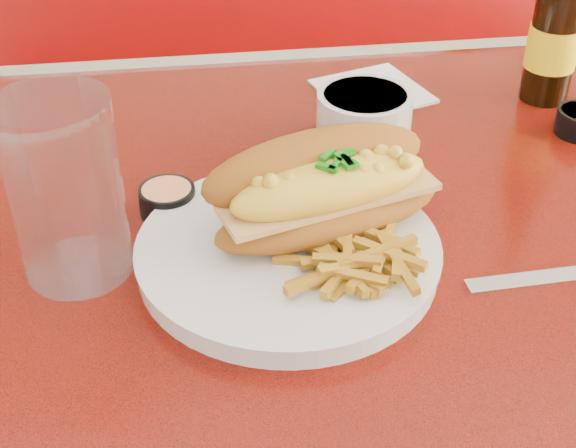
{
  "coord_description": "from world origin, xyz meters",
  "views": [
    {
      "loc": [
        -0.22,
        -0.56,
        1.2
      ],
      "look_at": [
        -0.15,
        -0.02,
        0.81
      ],
      "focal_mm": 50.0,
      "sensor_mm": 36.0,
      "label": 1
    }
  ],
  "objects": [
    {
      "name": "mac_hoagie",
      "position": [
        -0.11,
        0.0,
        0.83
      ],
      "size": [
        0.23,
        0.15,
        0.09
      ],
      "rotation": [
        0.0,
        0.0,
        0.28
      ],
      "color": "#A35E1A",
      "rests_on": "dinner_plate"
    },
    {
      "name": "fork",
      "position": [
        -0.08,
        -0.02,
        0.79
      ],
      "size": [
        0.06,
        0.16,
        0.0
      ],
      "rotation": [
        0.0,
        0.0,
        1.31
      ],
      "color": "silver",
      "rests_on": "dinner_plate"
    },
    {
      "name": "paper_napkin",
      "position": [
        -0.0,
        0.28,
        0.77
      ],
      "size": [
        0.14,
        0.14,
        0.0
      ],
      "primitive_type": "cube",
      "rotation": [
        0.0,
        0.0,
        0.31
      ],
      "color": "white",
      "rests_on": "diner_table"
    },
    {
      "name": "sauce_cup_left",
      "position": [
        -0.25,
        0.07,
        0.78
      ],
      "size": [
        0.07,
        0.07,
        0.03
      ],
      "rotation": [
        0.0,
        0.0,
        0.33
      ],
      "color": "black",
      "rests_on": "diner_table"
    },
    {
      "name": "fries_pile",
      "position": [
        -0.1,
        -0.06,
        0.8
      ],
      "size": [
        0.1,
        0.09,
        0.03
      ],
      "primitive_type": null,
      "rotation": [
        0.0,
        0.0,
        0.0
      ],
      "color": "gold",
      "rests_on": "dinner_plate"
    },
    {
      "name": "diner_table",
      "position": [
        0.0,
        0.0,
        0.61
      ],
      "size": [
        1.23,
        0.83,
        0.77
      ],
      "color": "red",
      "rests_on": "ground"
    },
    {
      "name": "gravy_ramekin",
      "position": [
        -0.04,
        0.17,
        0.8
      ],
      "size": [
        0.11,
        0.11,
        0.06
      ],
      "rotation": [
        0.0,
        0.0,
        -0.08
      ],
      "color": "silver",
      "rests_on": "diner_table"
    },
    {
      "name": "booth_bench_far",
      "position": [
        0.0,
        0.81,
        0.29
      ],
      "size": [
        1.2,
        0.51,
        0.9
      ],
      "color": "maroon",
      "rests_on": "ground"
    },
    {
      "name": "dinner_plate",
      "position": [
        -0.15,
        -0.02,
        0.78
      ],
      "size": [
        0.32,
        0.32,
        0.02
      ],
      "rotation": [
        0.0,
        0.0,
        0.29
      ],
      "color": "silver",
      "rests_on": "diner_table"
    },
    {
      "name": "beer_bottle",
      "position": [
        0.19,
        0.24,
        0.85
      ],
      "size": [
        0.07,
        0.07,
        0.23
      ],
      "rotation": [
        0.0,
        0.0,
        -0.17
      ],
      "color": "black",
      "rests_on": "diner_table"
    },
    {
      "name": "water_tumbler",
      "position": [
        -0.32,
        -0.01,
        0.85
      ],
      "size": [
        0.09,
        0.09,
        0.16
      ],
      "primitive_type": "cylinder",
      "rotation": [
        0.0,
        0.0,
        -0.0
      ],
      "color": "silver",
      "rests_on": "diner_table"
    }
  ]
}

